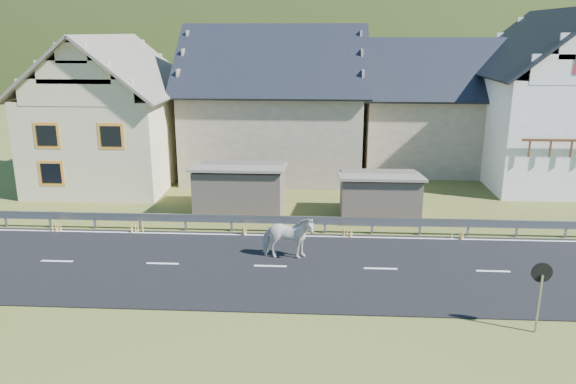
{
  "coord_description": "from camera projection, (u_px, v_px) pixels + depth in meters",
  "views": [
    {
      "loc": [
        1.73,
        -18.88,
        8.28
      ],
      "look_at": [
        0.49,
        2.76,
        2.08
      ],
      "focal_mm": 35.0,
      "sensor_mm": 36.0,
      "label": 1
    }
  ],
  "objects": [
    {
      "name": "shed_right",
      "position": [
        379.0,
        197.0,
        25.73
      ],
      "size": [
        3.8,
        2.9,
        2.2
      ],
      "primitive_type": "cube",
      "color": "brown",
      "rests_on": "ground"
    },
    {
      "name": "lane_markings",
      "position": [
        270.0,
        266.0,
        20.48
      ],
      "size": [
        60.0,
        6.6,
        0.01
      ],
      "primitive_type": "cube",
      "color": "silver",
      "rests_on": "road"
    },
    {
      "name": "house_white",
      "position": [
        555.0,
        91.0,
        31.71
      ],
      "size": [
        8.8,
        10.8,
        9.7
      ],
      "color": "white",
      "rests_on": "ground"
    },
    {
      "name": "guardrail",
      "position": [
        278.0,
        220.0,
        23.88
      ],
      "size": [
        28.1,
        0.09,
        0.75
      ],
      "color": "#93969B",
      "rests_on": "ground"
    },
    {
      "name": "traffic_mirror",
      "position": [
        541.0,
        282.0,
        15.69
      ],
      "size": [
        0.59,
        0.16,
        2.11
      ],
      "rotation": [
        0.0,
        0.0,
        0.02
      ],
      "color": "#93969B",
      "rests_on": "ground"
    },
    {
      "name": "house_stone_a",
      "position": [
        275.0,
        95.0,
        33.67
      ],
      "size": [
        10.8,
        9.8,
        8.9
      ],
      "color": "tan",
      "rests_on": "ground"
    },
    {
      "name": "shed_left",
      "position": [
        240.0,
        189.0,
        26.54
      ],
      "size": [
        4.3,
        3.3,
        2.4
      ],
      "primitive_type": "cube",
      "color": "brown",
      "rests_on": "ground"
    },
    {
      "name": "mountain",
      "position": [
        329.0,
        115.0,
        198.49
      ],
      "size": [
        440.0,
        280.0,
        260.0
      ],
      "primitive_type": "ellipsoid",
      "color": "#283715",
      "rests_on": "ground"
    },
    {
      "name": "road",
      "position": [
        270.0,
        267.0,
        20.49
      ],
      "size": [
        60.0,
        7.0,
        0.04
      ],
      "primitive_type": "cube",
      "color": "black",
      "rests_on": "ground"
    },
    {
      "name": "house_stone_b",
      "position": [
        436.0,
        99.0,
        35.15
      ],
      "size": [
        9.8,
        8.8,
        8.1
      ],
      "color": "tan",
      "rests_on": "ground"
    },
    {
      "name": "house_cream",
      "position": [
        110.0,
        105.0,
        31.37
      ],
      "size": [
        7.8,
        9.8,
        8.3
      ],
      "color": "beige",
      "rests_on": "ground"
    },
    {
      "name": "conifer_patch",
      "position": [
        72.0,
        42.0,
        127.46
      ],
      "size": [
        76.0,
        50.0,
        28.0
      ],
      "primitive_type": "ellipsoid",
      "color": "black",
      "rests_on": "ground"
    },
    {
      "name": "ground",
      "position": [
        270.0,
        267.0,
        20.5
      ],
      "size": [
        160.0,
        160.0,
        0.0
      ],
      "primitive_type": "plane",
      "color": "#41441C",
      "rests_on": "ground"
    },
    {
      "name": "horse",
      "position": [
        288.0,
        237.0,
        20.98
      ],
      "size": [
        0.91,
        1.98,
        1.67
      ],
      "primitive_type": "imported",
      "rotation": [
        0.0,
        0.0,
        1.57
      ],
      "color": "silver",
      "rests_on": "road"
    }
  ]
}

